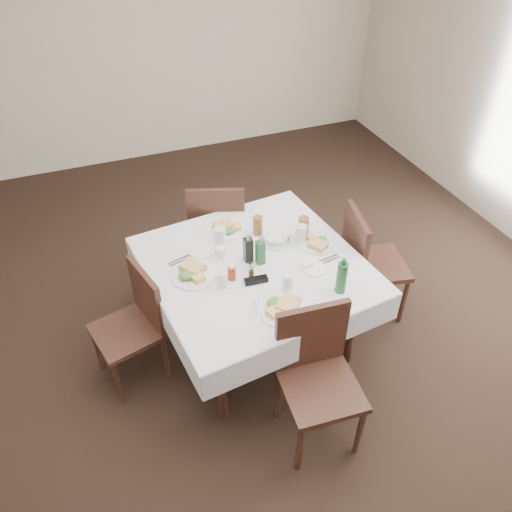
{
  "coord_description": "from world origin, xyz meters",
  "views": [
    {
      "loc": [
        -0.75,
        -2.24,
        2.96
      ],
      "look_at": [
        0.21,
        0.23,
        0.8
      ],
      "focal_mm": 35.0,
      "sensor_mm": 36.0,
      "label": 1
    }
  ],
  "objects_px": {
    "green_bottle": "(342,277)",
    "chair_south": "(316,368)",
    "bread_basket": "(276,239)",
    "chair_north": "(218,225)",
    "chair_east": "(366,258)",
    "water_n": "(220,237)",
    "ketchup_bottle": "(232,273)",
    "oil_cruet_green": "(260,251)",
    "oil_cruet_dark": "(248,249)",
    "chair_west": "(136,319)",
    "water_w": "(222,280)",
    "coffee_mug": "(220,253)",
    "water_e": "(301,234)",
    "dining_table": "(255,272)",
    "water_s": "(288,282)"
  },
  "relations": [
    {
      "from": "water_w",
      "to": "oil_cruet_green",
      "type": "xyz_separation_m",
      "value": [
        0.32,
        0.13,
        0.04
      ]
    },
    {
      "from": "chair_south",
      "to": "ketchup_bottle",
      "type": "relative_size",
      "value": 8.25
    },
    {
      "from": "water_n",
      "to": "bread_basket",
      "type": "distance_m",
      "value": 0.4
    },
    {
      "from": "water_w",
      "to": "water_n",
      "type": "bearing_deg",
      "value": 73.13
    },
    {
      "from": "chair_north",
      "to": "green_bottle",
      "type": "height_order",
      "value": "green_bottle"
    },
    {
      "from": "chair_east",
      "to": "water_n",
      "type": "relative_size",
      "value": 6.34
    },
    {
      "from": "water_e",
      "to": "ketchup_bottle",
      "type": "height_order",
      "value": "water_e"
    },
    {
      "from": "chair_east",
      "to": "water_e",
      "type": "xyz_separation_m",
      "value": [
        -0.52,
        0.1,
        0.3
      ]
    },
    {
      "from": "water_s",
      "to": "coffee_mug",
      "type": "height_order",
      "value": "water_s"
    },
    {
      "from": "water_s",
      "to": "ketchup_bottle",
      "type": "bearing_deg",
      "value": 143.38
    },
    {
      "from": "water_n",
      "to": "green_bottle",
      "type": "height_order",
      "value": "green_bottle"
    },
    {
      "from": "chair_east",
      "to": "water_e",
      "type": "relative_size",
      "value": 6.49
    },
    {
      "from": "chair_south",
      "to": "chair_west",
      "type": "xyz_separation_m",
      "value": [
        -0.93,
        0.84,
        -0.05
      ]
    },
    {
      "from": "chair_south",
      "to": "water_w",
      "type": "height_order",
      "value": "chair_south"
    },
    {
      "from": "water_w",
      "to": "coffee_mug",
      "type": "relative_size",
      "value": 0.98
    },
    {
      "from": "oil_cruet_dark",
      "to": "green_bottle",
      "type": "distance_m",
      "value": 0.67
    },
    {
      "from": "water_n",
      "to": "oil_cruet_green",
      "type": "relative_size",
      "value": 0.65
    },
    {
      "from": "chair_north",
      "to": "water_w",
      "type": "distance_m",
      "value": 1.03
    },
    {
      "from": "bread_basket",
      "to": "chair_north",
      "type": "bearing_deg",
      "value": 110.22
    },
    {
      "from": "water_n",
      "to": "water_w",
      "type": "distance_m",
      "value": 0.44
    },
    {
      "from": "chair_north",
      "to": "chair_east",
      "type": "distance_m",
      "value": 1.24
    },
    {
      "from": "oil_cruet_dark",
      "to": "green_bottle",
      "type": "height_order",
      "value": "green_bottle"
    },
    {
      "from": "dining_table",
      "to": "chair_west",
      "type": "relative_size",
      "value": 1.78
    },
    {
      "from": "oil_cruet_green",
      "to": "oil_cruet_dark",
      "type": "bearing_deg",
      "value": 142.08
    },
    {
      "from": "bread_basket",
      "to": "coffee_mug",
      "type": "bearing_deg",
      "value": -178.04
    },
    {
      "from": "dining_table",
      "to": "water_s",
      "type": "height_order",
      "value": "water_s"
    },
    {
      "from": "chair_east",
      "to": "coffee_mug",
      "type": "distance_m",
      "value": 1.15
    },
    {
      "from": "dining_table",
      "to": "chair_north",
      "type": "distance_m",
      "value": 0.83
    },
    {
      "from": "chair_north",
      "to": "water_s",
      "type": "xyz_separation_m",
      "value": [
        0.12,
        -1.13,
        0.28
      ]
    },
    {
      "from": "water_w",
      "to": "coffee_mug",
      "type": "distance_m",
      "value": 0.3
    },
    {
      "from": "water_s",
      "to": "water_w",
      "type": "distance_m",
      "value": 0.42
    },
    {
      "from": "water_n",
      "to": "ketchup_bottle",
      "type": "bearing_deg",
      "value": -96.83
    },
    {
      "from": "chair_north",
      "to": "water_n",
      "type": "bearing_deg",
      "value": -104.35
    },
    {
      "from": "water_n",
      "to": "oil_cruet_green",
      "type": "bearing_deg",
      "value": -56.03
    },
    {
      "from": "chair_east",
      "to": "chair_west",
      "type": "height_order",
      "value": "chair_east"
    },
    {
      "from": "oil_cruet_green",
      "to": "water_s",
      "type": "bearing_deg",
      "value": -78.14
    },
    {
      "from": "water_s",
      "to": "bread_basket",
      "type": "xyz_separation_m",
      "value": [
        0.12,
        0.48,
        -0.03
      ]
    },
    {
      "from": "chair_east",
      "to": "bread_basket",
      "type": "bearing_deg",
      "value": 166.41
    },
    {
      "from": "ketchup_bottle",
      "to": "coffee_mug",
      "type": "height_order",
      "value": "ketchup_bottle"
    },
    {
      "from": "green_bottle",
      "to": "chair_south",
      "type": "bearing_deg",
      "value": -132.86
    },
    {
      "from": "green_bottle",
      "to": "chair_north",
      "type": "bearing_deg",
      "value": 108.55
    },
    {
      "from": "chair_east",
      "to": "oil_cruet_dark",
      "type": "bearing_deg",
      "value": 177.11
    },
    {
      "from": "chair_south",
      "to": "coffee_mug",
      "type": "xyz_separation_m",
      "value": [
        -0.28,
        0.96,
        0.25
      ]
    },
    {
      "from": "chair_north",
      "to": "chair_east",
      "type": "xyz_separation_m",
      "value": [
        0.93,
        -0.82,
        -0.01
      ]
    },
    {
      "from": "chair_south",
      "to": "green_bottle",
      "type": "relative_size",
      "value": 3.63
    },
    {
      "from": "green_bottle",
      "to": "chair_west",
      "type": "bearing_deg",
      "value": 158.77
    },
    {
      "from": "chair_west",
      "to": "water_n",
      "type": "relative_size",
      "value": 5.88
    },
    {
      "from": "chair_west",
      "to": "water_s",
      "type": "relative_size",
      "value": 7.39
    },
    {
      "from": "dining_table",
      "to": "bread_basket",
      "type": "bearing_deg",
      "value": 36.76
    },
    {
      "from": "water_e",
      "to": "oil_cruet_dark",
      "type": "xyz_separation_m",
      "value": [
        -0.42,
        -0.06,
        0.03
      ]
    }
  ]
}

